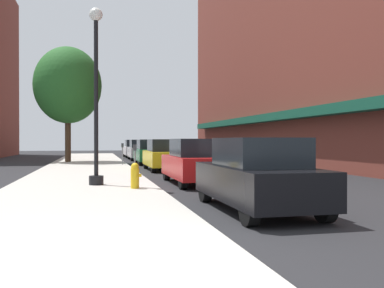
% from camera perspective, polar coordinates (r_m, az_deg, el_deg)
% --- Properties ---
extents(ground_plane, '(90.00, 90.00, 0.00)m').
position_cam_1_polar(ground_plane, '(23.26, -4.19, -3.46)').
color(ground_plane, '#232326').
extents(sidewalk_slab, '(4.80, 50.00, 0.12)m').
position_cam_1_polar(sidewalk_slab, '(23.98, -14.06, -3.21)').
color(sidewalk_slab, '#B7B2A8').
rests_on(sidewalk_slab, ground).
extents(building_right_brick, '(6.80, 40.00, 19.75)m').
position_cam_1_polar(building_right_brick, '(31.70, 15.40, 15.57)').
color(building_right_brick, brown).
rests_on(building_right_brick, ground).
extents(lamppost, '(0.48, 0.48, 5.90)m').
position_cam_1_polar(lamppost, '(14.42, -12.92, 6.86)').
color(lamppost, black).
rests_on(lamppost, sidewalk_slab).
extents(fire_hydrant, '(0.33, 0.26, 0.79)m').
position_cam_1_polar(fire_hydrant, '(13.06, -7.76, -4.26)').
color(fire_hydrant, gold).
rests_on(fire_hydrant, sidewalk_slab).
extents(parking_meter_near, '(0.14, 0.09, 1.31)m').
position_cam_1_polar(parking_meter_near, '(25.85, -9.44, -0.96)').
color(parking_meter_near, slate).
rests_on(parking_meter_near, sidewalk_slab).
extents(parking_meter_far, '(0.14, 0.09, 1.31)m').
position_cam_1_polar(parking_meter_far, '(17.69, -7.78, -1.62)').
color(parking_meter_far, slate).
rests_on(parking_meter_far, sidewalk_slab).
extents(tree_near, '(4.62, 4.62, 7.98)m').
position_cam_1_polar(tree_near, '(30.58, -16.54, 7.65)').
color(tree_near, '#422D1E').
rests_on(tree_near, sidewalk_slab).
extents(car_black, '(1.80, 4.30, 1.66)m').
position_cam_1_polar(car_black, '(9.61, 8.85, -4.24)').
color(car_black, black).
rests_on(car_black, ground).
extents(car_red, '(1.80, 4.30, 1.66)m').
position_cam_1_polar(car_red, '(15.37, 0.41, -2.46)').
color(car_red, black).
rests_on(car_red, ground).
extents(car_yellow, '(1.80, 4.30, 1.66)m').
position_cam_1_polar(car_yellow, '(22.34, -3.84, -1.54)').
color(car_yellow, black).
rests_on(car_yellow, ground).
extents(car_green, '(1.80, 4.30, 1.66)m').
position_cam_1_polar(car_green, '(28.22, -5.77, -1.12)').
color(car_green, black).
rests_on(car_green, ground).
extents(car_silver, '(1.80, 4.30, 1.66)m').
position_cam_1_polar(car_silver, '(34.28, -7.06, -0.83)').
color(car_silver, black).
rests_on(car_silver, ground).
extents(car_white, '(1.80, 4.30, 1.66)m').
position_cam_1_polar(car_white, '(39.93, -7.91, -0.65)').
color(car_white, black).
rests_on(car_white, ground).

